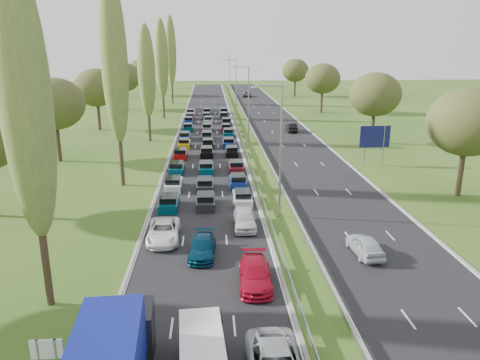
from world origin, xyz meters
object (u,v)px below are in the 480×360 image
object	(u,v)px
direction_sign	(375,138)
near_car_2	(163,231)
white_van_rear	(202,354)
info_sign	(47,353)

from	to	relation	value
direction_sign	near_car_2	bearing A→B (deg)	-137.73
white_van_rear	direction_sign	distance (m)	44.46
white_van_rear	direction_sign	size ratio (longest dim) A/B	1.00
info_sign	direction_sign	xyz separation A→B (m)	(28.80, 38.68, 2.20)
near_car_2	info_sign	world-z (taller)	info_sign
near_car_2	direction_sign	size ratio (longest dim) A/B	1.03
info_sign	direction_sign	bearing A→B (deg)	53.33
near_car_2	direction_sign	xyz separation A→B (m)	(24.95, 22.68, 2.80)
white_van_rear	info_sign	world-z (taller)	white_van_rear
white_van_rear	direction_sign	xyz separation A→B (m)	(21.62, 38.77, 2.49)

